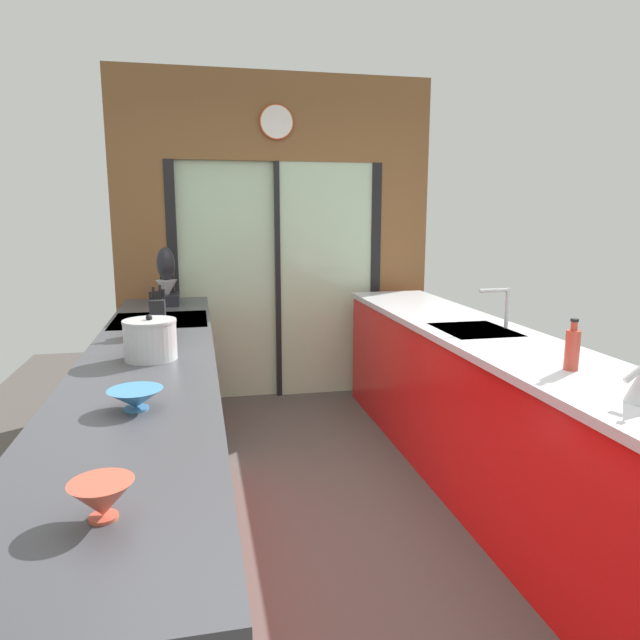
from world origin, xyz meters
TOP-DOWN VIEW (x-y plane):
  - ground_plane at (0.00, 0.60)m, footprint 5.04×7.60m
  - back_wall_unit at (0.00, 2.40)m, footprint 2.64×0.12m
  - left_counter_run at (-0.91, 0.13)m, footprint 0.62×3.80m
  - right_counter_run at (0.91, 0.30)m, footprint 0.62×3.80m
  - sink_faucet at (1.05, 0.55)m, footprint 0.19×0.02m
  - oven_range at (-0.91, 1.25)m, footprint 0.60×0.60m
  - mixing_bowl_near at (-0.89, -1.19)m, footprint 0.14×0.14m
  - mixing_bowl_far at (-0.89, -0.47)m, footprint 0.19×0.19m
  - knife_block at (-0.89, 0.80)m, footprint 0.09×0.14m
  - stand_mixer at (-0.89, 1.86)m, footprint 0.17×0.27m
  - stock_pot at (-0.89, 0.23)m, footprint 0.24×0.24m
  - soap_bottle at (0.89, -0.33)m, footprint 0.06×0.06m

SIDE VIEW (x-z plane):
  - ground_plane at x=0.00m, z-range -0.02..0.00m
  - oven_range at x=-0.91m, z-range 0.00..0.92m
  - right_counter_run at x=0.91m, z-range 0.00..0.92m
  - left_counter_run at x=-0.91m, z-range 0.01..0.93m
  - mixing_bowl_far at x=-0.89m, z-range 0.92..1.00m
  - mixing_bowl_near at x=-0.89m, z-range 0.92..1.01m
  - stock_pot at x=-0.89m, z-range 0.91..1.12m
  - soap_bottle at x=0.89m, z-range 0.90..1.13m
  - knife_block at x=-0.89m, z-range 0.89..1.16m
  - sink_faucet at x=1.05m, z-range 0.96..1.20m
  - stand_mixer at x=-0.89m, z-range 0.87..1.29m
  - back_wall_unit at x=0.00m, z-range 0.17..2.87m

